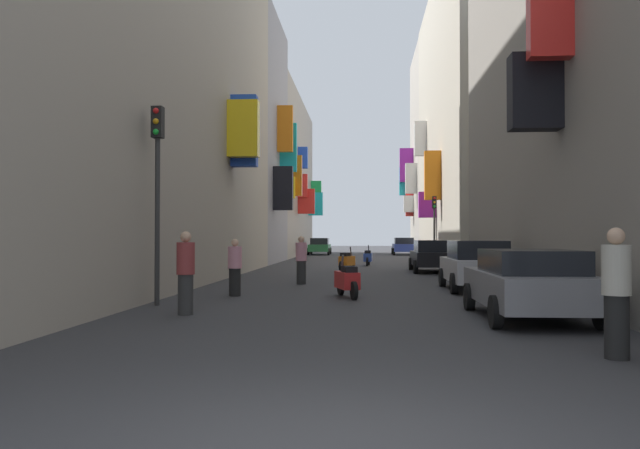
{
  "coord_description": "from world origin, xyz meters",
  "views": [
    {
      "loc": [
        0.28,
        -4.73,
        1.66
      ],
      "look_at": [
        -2.46,
        34.76,
        2.36
      ],
      "focal_mm": 35.57,
      "sensor_mm": 36.0,
      "label": 1
    }
  ],
  "objects_px": {
    "scooter_red": "(347,280)",
    "scooter_black": "(416,258)",
    "scooter_orange": "(347,261)",
    "pedestrian_crossing": "(235,268)",
    "pedestrian_mid_street": "(301,260)",
    "parked_car_green": "(320,246)",
    "parked_car_blue": "(404,246)",
    "parked_car_silver": "(476,264)",
    "traffic_light_near_corner": "(157,171)",
    "traffic_light_far_corner": "(434,217)",
    "pedestrian_near_right": "(616,293)",
    "parked_car_grey": "(528,282)",
    "pedestrian_near_left": "(186,273)",
    "parked_car_black": "(433,255)",
    "scooter_blue": "(368,257)"
  },
  "relations": [
    {
      "from": "parked_car_green",
      "to": "pedestrian_near_right",
      "type": "height_order",
      "value": "pedestrian_near_right"
    },
    {
      "from": "scooter_black",
      "to": "pedestrian_near_left",
      "type": "xyz_separation_m",
      "value": [
        -6.51,
        -20.97,
        0.41
      ]
    },
    {
      "from": "pedestrian_mid_street",
      "to": "scooter_red",
      "type": "bearing_deg",
      "value": -69.62
    },
    {
      "from": "parked_car_silver",
      "to": "parked_car_blue",
      "type": "distance_m",
      "value": 35.87
    },
    {
      "from": "parked_car_blue",
      "to": "pedestrian_near_right",
      "type": "relative_size",
      "value": 2.26
    },
    {
      "from": "scooter_orange",
      "to": "scooter_red",
      "type": "relative_size",
      "value": 0.95
    },
    {
      "from": "scooter_orange",
      "to": "pedestrian_crossing",
      "type": "bearing_deg",
      "value": -101.92
    },
    {
      "from": "parked_car_silver",
      "to": "scooter_black",
      "type": "bearing_deg",
      "value": 92.44
    },
    {
      "from": "parked_car_black",
      "to": "traffic_light_far_corner",
      "type": "relative_size",
      "value": 1.08
    },
    {
      "from": "scooter_red",
      "to": "pedestrian_mid_street",
      "type": "distance_m",
      "value": 4.88
    },
    {
      "from": "parked_car_silver",
      "to": "pedestrian_near_left",
      "type": "bearing_deg",
      "value": -137.95
    },
    {
      "from": "scooter_orange",
      "to": "pedestrian_crossing",
      "type": "distance_m",
      "value": 13.24
    },
    {
      "from": "scooter_orange",
      "to": "traffic_light_near_corner",
      "type": "height_order",
      "value": "traffic_light_near_corner"
    },
    {
      "from": "parked_car_silver",
      "to": "pedestrian_mid_street",
      "type": "xyz_separation_m",
      "value": [
        -5.54,
        2.09,
        0.03
      ]
    },
    {
      "from": "parked_car_silver",
      "to": "parked_car_blue",
      "type": "height_order",
      "value": "parked_car_silver"
    },
    {
      "from": "scooter_orange",
      "to": "pedestrian_crossing",
      "type": "relative_size",
      "value": 1.11
    },
    {
      "from": "parked_car_silver",
      "to": "scooter_orange",
      "type": "height_order",
      "value": "parked_car_silver"
    },
    {
      "from": "scooter_red",
      "to": "pedestrian_near_right",
      "type": "bearing_deg",
      "value": -65.02
    },
    {
      "from": "parked_car_grey",
      "to": "traffic_light_near_corner",
      "type": "xyz_separation_m",
      "value": [
        -8.18,
        1.93,
        2.46
      ]
    },
    {
      "from": "scooter_blue",
      "to": "pedestrian_near_right",
      "type": "distance_m",
      "value": 26.55
    },
    {
      "from": "scooter_black",
      "to": "parked_car_green",
      "type": "bearing_deg",
      "value": 107.27
    },
    {
      "from": "scooter_blue",
      "to": "pedestrian_mid_street",
      "type": "distance_m",
      "value": 13.77
    },
    {
      "from": "parked_car_green",
      "to": "parked_car_blue",
      "type": "xyz_separation_m",
      "value": [
        7.32,
        -0.04,
        0.02
      ]
    },
    {
      "from": "scooter_red",
      "to": "scooter_black",
      "type": "distance_m",
      "value": 17.31
    },
    {
      "from": "pedestrian_crossing",
      "to": "traffic_light_near_corner",
      "type": "xyz_separation_m",
      "value": [
        -1.37,
        -2.46,
        2.42
      ]
    },
    {
      "from": "scooter_red",
      "to": "parked_car_green",
      "type": "bearing_deg",
      "value": 95.09
    },
    {
      "from": "scooter_blue",
      "to": "pedestrian_mid_street",
      "type": "bearing_deg",
      "value": -99.91
    },
    {
      "from": "parked_car_grey",
      "to": "scooter_black",
      "type": "height_order",
      "value": "parked_car_grey"
    },
    {
      "from": "traffic_light_near_corner",
      "to": "parked_car_green",
      "type": "bearing_deg",
      "value": 88.52
    },
    {
      "from": "scooter_orange",
      "to": "traffic_light_near_corner",
      "type": "relative_size",
      "value": 0.37
    },
    {
      "from": "pedestrian_mid_street",
      "to": "pedestrian_near_left",
      "type": "bearing_deg",
      "value": -100.57
    },
    {
      "from": "scooter_orange",
      "to": "traffic_light_near_corner",
      "type": "bearing_deg",
      "value": -104.92
    },
    {
      "from": "pedestrian_crossing",
      "to": "scooter_blue",
      "type": "bearing_deg",
      "value": 78.11
    },
    {
      "from": "pedestrian_mid_street",
      "to": "parked_car_black",
      "type": "bearing_deg",
      "value": 55.68
    },
    {
      "from": "pedestrian_near_right",
      "to": "scooter_orange",
      "type": "bearing_deg",
      "value": 101.11
    },
    {
      "from": "scooter_orange",
      "to": "pedestrian_crossing",
      "type": "height_order",
      "value": "pedestrian_crossing"
    },
    {
      "from": "traffic_light_near_corner",
      "to": "scooter_orange",
      "type": "bearing_deg",
      "value": 75.08
    },
    {
      "from": "traffic_light_far_corner",
      "to": "parked_car_silver",
      "type": "bearing_deg",
      "value": -92.62
    },
    {
      "from": "pedestrian_mid_street",
      "to": "traffic_light_near_corner",
      "type": "relative_size",
      "value": 0.35
    },
    {
      "from": "parked_car_grey",
      "to": "scooter_orange",
      "type": "relative_size",
      "value": 2.47
    },
    {
      "from": "parked_car_blue",
      "to": "traffic_light_far_corner",
      "type": "height_order",
      "value": "traffic_light_far_corner"
    },
    {
      "from": "parked_car_green",
      "to": "parked_car_silver",
      "type": "distance_m",
      "value": 36.64
    },
    {
      "from": "parked_car_black",
      "to": "traffic_light_far_corner",
      "type": "bearing_deg",
      "value": 83.29
    },
    {
      "from": "parked_car_grey",
      "to": "pedestrian_crossing",
      "type": "height_order",
      "value": "pedestrian_crossing"
    },
    {
      "from": "parked_car_green",
      "to": "pedestrian_mid_street",
      "type": "distance_m",
      "value": 33.87
    },
    {
      "from": "scooter_blue",
      "to": "parked_car_green",
      "type": "bearing_deg",
      "value": 101.42
    },
    {
      "from": "parked_car_silver",
      "to": "traffic_light_far_corner",
      "type": "relative_size",
      "value": 0.99
    },
    {
      "from": "parked_car_blue",
      "to": "scooter_orange",
      "type": "distance_m",
      "value": 25.54
    },
    {
      "from": "scooter_blue",
      "to": "traffic_light_far_corner",
      "type": "bearing_deg",
      "value": 43.17
    },
    {
      "from": "parked_car_grey",
      "to": "traffic_light_near_corner",
      "type": "height_order",
      "value": "traffic_light_near_corner"
    }
  ]
}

